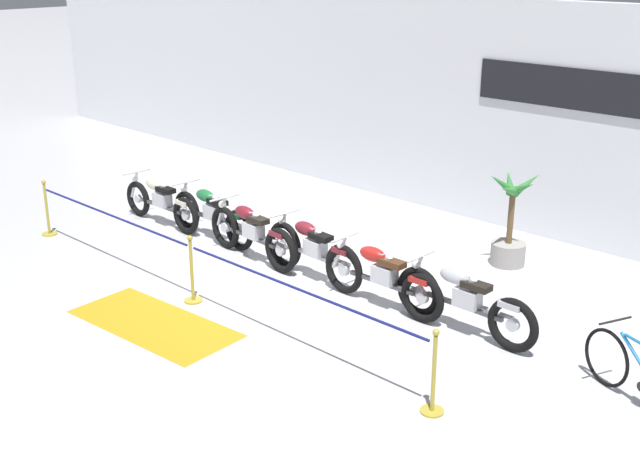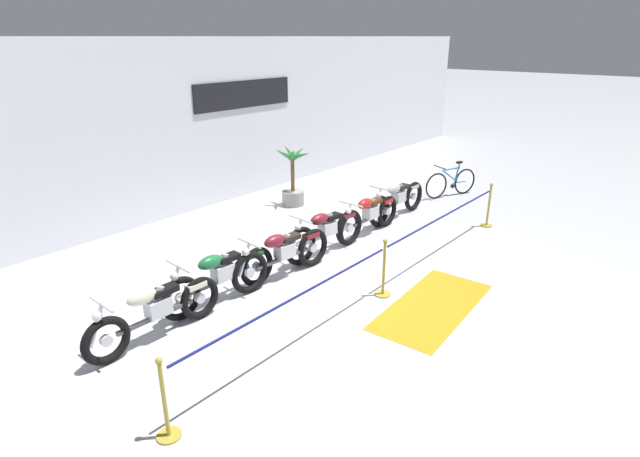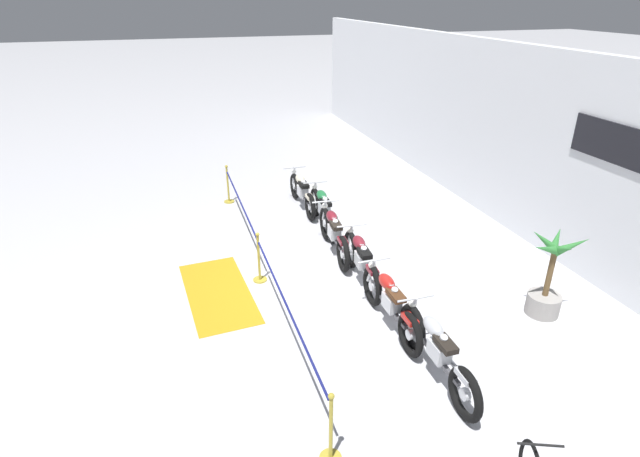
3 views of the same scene
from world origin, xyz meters
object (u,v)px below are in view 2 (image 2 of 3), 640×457
motorcycle_maroon_3 (325,232)px  bicycle (451,183)px  motorcycle_silver_5 (397,200)px  motorcycle_cream_0 (155,312)px  motorcycle_maroon_2 (282,255)px  floor_banner (432,306)px  stanchion_far_left (337,284)px  potted_palm_left_of_row (293,183)px  stanchion_mid_left (383,276)px  motorcycle_red_4 (369,215)px  motorcycle_green_1 (220,276)px  stanchion_mid_right (488,212)px

motorcycle_maroon_3 → bicycle: same height
bicycle → motorcycle_silver_5: bearing=175.9°
motorcycle_cream_0 → motorcycle_maroon_2: bearing=-0.5°
motorcycle_maroon_3 → floor_banner: 2.81m
motorcycle_maroon_2 → motorcycle_silver_5: size_ratio=1.00×
stanchion_far_left → floor_banner: (1.50, -0.86, -0.71)m
potted_palm_left_of_row → stanchion_mid_left: potted_palm_left_of_row is taller
motorcycle_silver_5 → bicycle: 2.53m
motorcycle_cream_0 → motorcycle_red_4: size_ratio=1.02×
motorcycle_green_1 → motorcycle_maroon_2: size_ratio=1.00×
motorcycle_maroon_2 → motorcycle_maroon_3: (1.35, 0.10, 0.01)m
motorcycle_silver_5 → potted_palm_left_of_row: size_ratio=1.39×
motorcycle_cream_0 → stanchion_mid_right: bearing=-13.1°
motorcycle_cream_0 → motorcycle_maroon_3: size_ratio=1.02×
motorcycle_maroon_3 → motorcycle_red_4: bearing=-2.2°
potted_palm_left_of_row → stanchion_mid_right: 4.93m
motorcycle_maroon_2 → floor_banner: size_ratio=0.89×
motorcycle_cream_0 → motorcycle_red_4: motorcycle_red_4 is taller
motorcycle_green_1 → motorcycle_maroon_2: motorcycle_maroon_2 is taller
motorcycle_green_1 → stanchion_far_left: (0.66, -1.96, 0.25)m
motorcycle_maroon_2 → motorcycle_maroon_3: 1.36m
motorcycle_maroon_3 → motorcycle_silver_5: bearing=1.3°
motorcycle_silver_5 → stanchion_mid_right: 2.14m
motorcycle_green_1 → floor_banner: bearing=-52.6°
floor_banner → motorcycle_green_1: bearing=123.4°
stanchion_mid_left → stanchion_mid_right: 4.42m
motorcycle_green_1 → stanchion_mid_left: size_ratio=2.18×
stanchion_mid_left → motorcycle_green_1: bearing=134.9°
motorcycle_red_4 → stanchion_far_left: bearing=-152.2°
motorcycle_red_4 → stanchion_mid_left: 2.82m
potted_palm_left_of_row → stanchion_mid_right: (1.79, -4.58, -0.26)m
potted_palm_left_of_row → stanchion_far_left: bearing=-130.5°
motorcycle_silver_5 → floor_banner: 4.35m
motorcycle_silver_5 → stanchion_far_left: size_ratio=0.26×
motorcycle_cream_0 → motorcycle_green_1: bearing=7.0°
motorcycle_green_1 → floor_banner: size_ratio=0.89×
motorcycle_red_4 → motorcycle_green_1: bearing=178.0°
motorcycle_red_4 → stanchion_mid_right: stanchion_mid_right is taller
motorcycle_maroon_2 → potted_palm_left_of_row: size_ratio=1.39×
motorcycle_maroon_2 → stanchion_far_left: (-0.64, -1.77, 0.24)m
motorcycle_green_1 → stanchion_far_left: 2.08m
motorcycle_maroon_3 → potted_palm_left_of_row: 3.33m
motorcycle_maroon_2 → stanchion_mid_right: bearing=-19.3°
floor_banner → bicycle: bearing=20.1°
motorcycle_maroon_2 → motorcycle_silver_5: motorcycle_maroon_2 is taller
motorcycle_red_4 → potted_palm_left_of_row: bearing=80.3°
motorcycle_red_4 → stanchion_mid_right: 2.91m
stanchion_mid_right → motorcycle_red_4: bearing=141.3°
motorcycle_silver_5 → potted_palm_left_of_row: bearing=108.5°
motorcycle_maroon_2 → floor_banner: motorcycle_maroon_2 is taller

